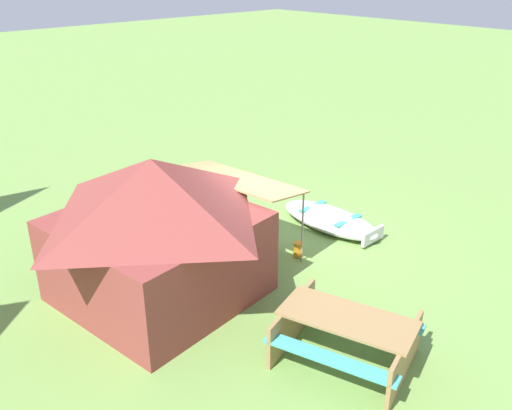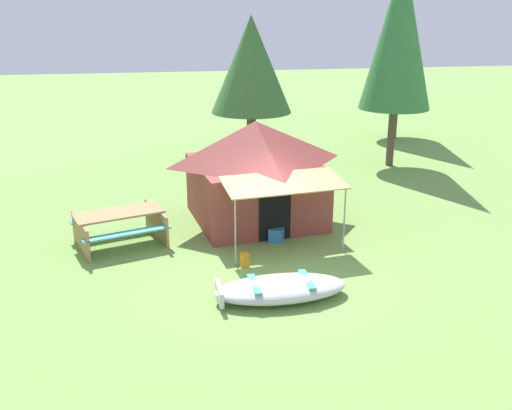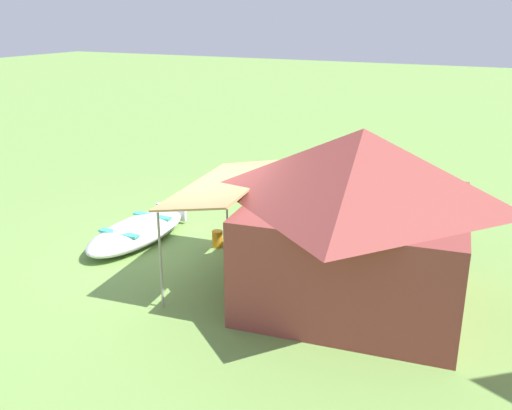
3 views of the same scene
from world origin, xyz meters
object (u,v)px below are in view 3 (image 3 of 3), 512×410
at_px(canvas_cabin_tent, 358,213).
at_px(picnic_table, 356,195).
at_px(beached_rowboat, 137,231).
at_px(fuel_can, 217,239).
at_px(cooler_box, 262,275).

bearing_deg(canvas_cabin_tent, picnic_table, -163.48).
height_order(beached_rowboat, fuel_can, beached_rowboat).
bearing_deg(beached_rowboat, fuel_can, 105.90).
height_order(canvas_cabin_tent, fuel_can, canvas_cabin_tent).
bearing_deg(beached_rowboat, canvas_cabin_tent, 85.73).
bearing_deg(picnic_table, beached_rowboat, -47.13).
xyz_separation_m(picnic_table, cooler_box, (3.60, -0.40, -0.33)).
bearing_deg(fuel_can, picnic_table, 145.59).
relative_size(canvas_cabin_tent, picnic_table, 1.96).
relative_size(picnic_table, cooler_box, 4.03).
xyz_separation_m(beached_rowboat, fuel_can, (-0.42, 1.47, -0.04)).
bearing_deg(cooler_box, fuel_can, -126.20).
xyz_separation_m(beached_rowboat, picnic_table, (-3.01, 3.24, 0.29)).
xyz_separation_m(picnic_table, fuel_can, (2.59, -1.78, -0.34)).
height_order(cooler_box, fuel_can, cooler_box).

